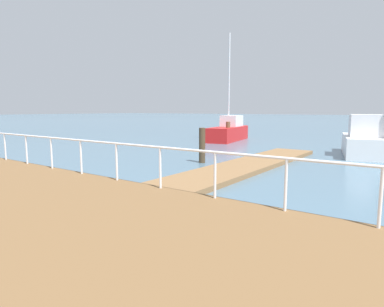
# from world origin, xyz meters

# --- Properties ---
(ground_plane) EXTENTS (300.00, 300.00, 0.00)m
(ground_plane) POSITION_xyz_m (0.00, 20.00, 0.00)
(ground_plane) COLOR slate
(floating_dock) EXTENTS (12.33, 2.00, 0.18)m
(floating_dock) POSITION_xyz_m (2.67, 11.28, 0.09)
(floating_dock) COLOR olive
(floating_dock) RESTS_ON ground_plane
(boardwalk_railing) EXTENTS (0.06, 27.79, 1.08)m
(boardwalk_railing) POSITION_xyz_m (-3.15, 8.28, 1.24)
(boardwalk_railing) COLOR white
(boardwalk_railing) RESTS_ON boardwalk
(dock_piling_1) EXTENTS (0.28, 0.28, 1.58)m
(dock_piling_1) POSITION_xyz_m (2.88, 13.51, 0.79)
(dock_piling_1) COLOR #473826
(dock_piling_1) RESTS_ON ground_plane
(dock_piling_2) EXTENTS (0.32, 0.32, 1.51)m
(dock_piling_2) POSITION_xyz_m (11.78, 17.22, 0.75)
(dock_piling_2) COLOR brown
(dock_piling_2) RESTS_ON ground_plane
(moored_boat_0) EXTENTS (5.16, 2.98, 2.15)m
(moored_boat_0) POSITION_xyz_m (9.74, 7.96, 0.78)
(moored_boat_0) COLOR white
(moored_boat_0) RESTS_ON ground_plane
(moored_boat_1) EXTENTS (5.12, 1.90, 1.89)m
(moored_boat_1) POSITION_xyz_m (15.56, 8.21, 0.67)
(moored_boat_1) COLOR beige
(moored_boat_1) RESTS_ON ground_plane
(moored_boat_2) EXTENTS (5.62, 2.62, 8.06)m
(moored_boat_2) POSITION_xyz_m (13.11, 17.89, 0.76)
(moored_boat_2) COLOR red
(moored_boat_2) RESTS_ON ground_plane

